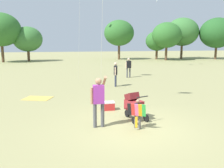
{
  "coord_description": "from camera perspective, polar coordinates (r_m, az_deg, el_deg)",
  "views": [
    {
      "loc": [
        -2.12,
        -7.36,
        2.83
      ],
      "look_at": [
        -0.42,
        1.03,
        1.3
      ],
      "focal_mm": 38.36,
      "sensor_mm": 36.0,
      "label": 1
    }
  ],
  "objects": [
    {
      "name": "person_sitting_far",
      "position": [
        15.11,
        0.86,
        2.81
      ],
      "size": [
        0.29,
        0.48,
        1.54
      ],
      "color": "#33384C",
      "rests_on": "ground"
    },
    {
      "name": "ground_plane",
      "position": [
        8.17,
        4.38,
        -10.18
      ],
      "size": [
        120.0,
        120.0,
        0.0
      ],
      "primitive_type": "plane",
      "color": "#938E5B"
    },
    {
      "name": "person_red_shirt",
      "position": [
        18.88,
        3.97,
        4.29
      ],
      "size": [
        0.49,
        0.26,
        1.55
      ],
      "color": "#4C4C51",
      "rests_on": "ground"
    },
    {
      "name": "child_with_butterfly_kite",
      "position": [
        7.87,
        6.08,
        -6.49
      ],
      "size": [
        0.59,
        0.47,
        0.97
      ],
      "color": "#4C4C51",
      "rests_on": "ground"
    },
    {
      "name": "cooler_box",
      "position": [
        10.04,
        -0.72,
        -5.2
      ],
      "size": [
        0.45,
        0.33,
        0.35
      ],
      "color": "red",
      "rests_on": "ground"
    },
    {
      "name": "stroller",
      "position": [
        8.7,
        5.18,
        -4.72
      ],
      "size": [
        0.76,
        1.12,
        1.03
      ],
      "color": "black",
      "rests_on": "ground"
    },
    {
      "name": "person_adult_flyer",
      "position": [
        7.87,
        -3.22,
        -3.32
      ],
      "size": [
        0.54,
        0.5,
        1.74
      ],
      "color": "#4C4C51",
      "rests_on": "ground"
    },
    {
      "name": "treeline_distant",
      "position": [
        37.13,
        5.52,
        11.9
      ],
      "size": [
        37.56,
        7.06,
        6.63
      ],
      "color": "brown",
      "rests_on": "ground"
    },
    {
      "name": "picnic_blanket",
      "position": [
        12.62,
        -17.26,
        -3.26
      ],
      "size": [
        1.57,
        1.34,
        0.02
      ],
      "primitive_type": "cube",
      "rotation": [
        0.0,
        0.0,
        -0.35
      ],
      "color": "gold",
      "rests_on": "ground"
    }
  ]
}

